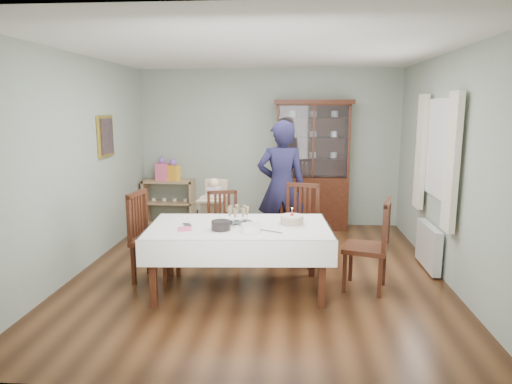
# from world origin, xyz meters

# --- Properties ---
(floor) EXTENTS (5.00, 5.00, 0.00)m
(floor) POSITION_xyz_m (0.00, 0.00, 0.00)
(floor) COLOR #593319
(floor) RESTS_ON ground
(room_shell) EXTENTS (5.00, 5.00, 5.00)m
(room_shell) POSITION_xyz_m (0.00, 0.53, 1.70)
(room_shell) COLOR #9EAA99
(room_shell) RESTS_ON floor
(dining_table) EXTENTS (2.08, 1.29, 0.76)m
(dining_table) POSITION_xyz_m (-0.18, -0.59, 0.38)
(dining_table) COLOR #492212
(dining_table) RESTS_ON floor
(china_cabinet) EXTENTS (1.30, 0.48, 2.18)m
(china_cabinet) POSITION_xyz_m (0.75, 2.26, 1.12)
(china_cabinet) COLOR #492212
(china_cabinet) RESTS_ON floor
(sideboard) EXTENTS (0.90, 0.38, 0.80)m
(sideboard) POSITION_xyz_m (-1.75, 2.28, 0.40)
(sideboard) COLOR tan
(sideboard) RESTS_ON floor
(picture_frame) EXTENTS (0.04, 0.48, 0.58)m
(picture_frame) POSITION_xyz_m (-2.22, 0.80, 1.65)
(picture_frame) COLOR gold
(picture_frame) RESTS_ON room_shell
(window) EXTENTS (0.04, 1.02, 1.22)m
(window) POSITION_xyz_m (2.22, 0.30, 1.55)
(window) COLOR white
(window) RESTS_ON room_shell
(curtain_left) EXTENTS (0.07, 0.30, 1.55)m
(curtain_left) POSITION_xyz_m (2.16, -0.32, 1.45)
(curtain_left) COLOR silver
(curtain_left) RESTS_ON room_shell
(curtain_right) EXTENTS (0.07, 0.30, 1.55)m
(curtain_right) POSITION_xyz_m (2.16, 0.92, 1.45)
(curtain_right) COLOR silver
(curtain_right) RESTS_ON room_shell
(radiator) EXTENTS (0.10, 0.80, 0.55)m
(radiator) POSITION_xyz_m (2.16, 0.30, 0.30)
(radiator) COLOR white
(radiator) RESTS_ON floor
(chair_far_left) EXTENTS (0.51, 0.51, 0.94)m
(chair_far_left) POSITION_xyz_m (-0.50, 0.37, 0.28)
(chair_far_left) COLOR #492212
(chair_far_left) RESTS_ON floor
(chair_far_right) EXTENTS (0.57, 0.57, 1.05)m
(chair_far_right) POSITION_xyz_m (0.51, 0.41, 0.31)
(chair_far_right) COLOR #492212
(chair_far_right) RESTS_ON floor
(chair_end_left) EXTENTS (0.54, 0.54, 1.07)m
(chair_end_left) POSITION_xyz_m (-1.22, -0.36, 0.32)
(chair_end_left) COLOR #492212
(chair_end_left) RESTS_ON floor
(chair_end_right) EXTENTS (0.59, 0.59, 1.05)m
(chair_end_right) POSITION_xyz_m (1.27, -0.44, 0.31)
(chair_end_right) COLOR #492212
(chair_end_right) RESTS_ON floor
(woman) EXTENTS (0.73, 0.52, 1.88)m
(woman) POSITION_xyz_m (0.26, 0.91, 0.94)
(woman) COLOR #181632
(woman) RESTS_ON floor
(high_chair) EXTENTS (0.52, 0.52, 1.05)m
(high_chair) POSITION_xyz_m (-0.72, 0.96, 0.41)
(high_chair) COLOR black
(high_chair) RESTS_ON floor
(champagne_tray) EXTENTS (0.33, 0.33, 0.20)m
(champagne_tray) POSITION_xyz_m (-0.19, -0.52, 0.82)
(champagne_tray) COLOR silver
(champagne_tray) RESTS_ON dining_table
(birthday_cake) EXTENTS (0.29, 0.29, 0.20)m
(birthday_cake) POSITION_xyz_m (0.41, -0.53, 0.81)
(birthday_cake) COLOR white
(birthday_cake) RESTS_ON dining_table
(plate_stack_dark) EXTENTS (0.27, 0.27, 0.10)m
(plate_stack_dark) POSITION_xyz_m (-0.35, -0.79, 0.81)
(plate_stack_dark) COLOR black
(plate_stack_dark) RESTS_ON dining_table
(plate_stack_white) EXTENTS (0.25, 0.25, 0.09)m
(plate_stack_white) POSITION_xyz_m (-0.02, -0.86, 0.80)
(plate_stack_white) COLOR white
(plate_stack_white) RESTS_ON dining_table
(napkin_stack) EXTENTS (0.17, 0.17, 0.02)m
(napkin_stack) POSITION_xyz_m (-0.73, -0.82, 0.77)
(napkin_stack) COLOR #EE5782
(napkin_stack) RESTS_ON dining_table
(cutlery) EXTENTS (0.16, 0.18, 0.01)m
(cutlery) POSITION_xyz_m (-0.78, -0.63, 0.77)
(cutlery) COLOR silver
(cutlery) RESTS_ON dining_table
(cake_knife) EXTENTS (0.28, 0.17, 0.01)m
(cake_knife) POSITION_xyz_m (0.18, -0.83, 0.77)
(cake_knife) COLOR silver
(cake_knife) RESTS_ON dining_table
(gift_bag_pink) EXTENTS (0.22, 0.14, 0.40)m
(gift_bag_pink) POSITION_xyz_m (-1.85, 2.26, 0.98)
(gift_bag_pink) COLOR #EE5782
(gift_bag_pink) RESTS_ON sideboard
(gift_bag_orange) EXTENTS (0.24, 0.20, 0.37)m
(gift_bag_orange) POSITION_xyz_m (-1.65, 2.26, 0.97)
(gift_bag_orange) COLOR #FFAE28
(gift_bag_orange) RESTS_ON sideboard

